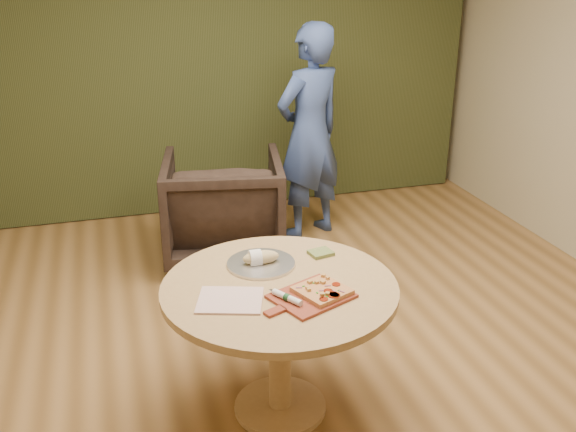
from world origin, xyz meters
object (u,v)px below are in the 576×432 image
Objects in this scene: armchair at (223,203)px; person_standing at (309,134)px; cutlery_roll at (287,297)px; pedestal_table at (280,309)px; pizza_paddle at (310,297)px; bread_roll at (259,258)px; serving_tray at (261,264)px; flatbread_pizza at (322,290)px.

person_standing reaches higher than armchair.
person_standing is (0.88, 2.36, 0.11)m from cutlery_roll.
cutlery_roll is at bearing 97.86° from armchair.
pizza_paddle is (0.10, -0.17, 0.15)m from pedestal_table.
pedestal_table is 0.25m from cutlery_roll.
bread_roll is 0.11× the size of person_standing.
armchair reaches higher than serving_tray.
serving_tray is 0.20× the size of person_standing.
cutlery_roll is 0.42m from serving_tray.
pedestal_table is 0.28m from serving_tray.
cutlery_roll is 0.51× the size of serving_tray.
person_standing is at bearing 49.05° from pizza_paddle.
flatbread_pizza is 0.16× the size of person_standing.
serving_tray is 0.04m from bread_roll.
cutlery_roll is 0.42m from bread_roll.
flatbread_pizza is at bearing -44.68° from pedestal_table.
flatbread_pizza reaches higher than cutlery_roll.
bread_roll is (-0.04, 0.23, 0.18)m from pedestal_table.
person_standing reaches higher than pedestal_table.
serving_tray is (-0.20, 0.40, -0.02)m from flatbread_pizza.
bread_roll is (-0.01, 0.00, 0.04)m from serving_tray.
cutlery_roll is (-0.11, -0.01, 0.02)m from pizza_paddle.
bread_roll reaches higher than flatbread_pizza.
serving_tray is at bearing 116.84° from flatbread_pizza.
armchair reaches higher than pizza_paddle.
flatbread_pizza reaches higher than serving_tray.
cutlery_roll is (-0.18, -0.02, 0.00)m from flatbread_pizza.
pedestal_table is 0.30m from bread_roll.
pizza_paddle is at bearing 48.46° from person_standing.
armchair reaches higher than pedestal_table.
cutlery_roll is 0.10× the size of person_standing.
flatbread_pizza is 1.60× the size of cutlery_roll.
bread_roll is at bearing 100.75° from pedestal_table.
cutlery_roll reaches higher than serving_tray.
pedestal_table is 3.29× the size of serving_tray.
cutlery_roll is (-0.01, -0.18, 0.17)m from pedestal_table.
armchair is at bearing 67.58° from pizza_paddle.
serving_tray is at bearing 96.52° from armchair.
armchair is at bearing 92.35° from flatbread_pizza.
armchair is at bearing -5.55° from person_standing.
pizza_paddle is 0.27× the size of person_standing.
cutlery_roll is 0.20× the size of armchair.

